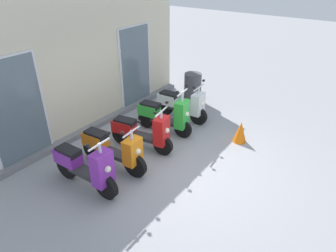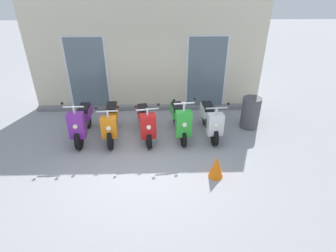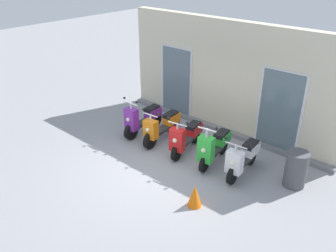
% 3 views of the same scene
% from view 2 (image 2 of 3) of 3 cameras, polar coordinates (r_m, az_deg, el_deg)
% --- Properties ---
extents(ground_plane, '(40.00, 40.00, 0.00)m').
position_cam_2_polar(ground_plane, '(6.63, -4.92, -7.12)').
color(ground_plane, '#939399').
extents(storefront_facade, '(7.00, 0.50, 3.33)m').
position_cam_2_polar(storefront_facade, '(8.59, -4.38, 13.77)').
color(storefront_facade, beige).
rests_on(storefront_facade, ground_plane).
extents(scooter_purple, '(0.55, 1.57, 1.27)m').
position_cam_2_polar(scooter_purple, '(7.55, -17.32, 0.84)').
color(scooter_purple, black).
rests_on(scooter_purple, ground_plane).
extents(scooter_orange, '(0.57, 1.62, 1.15)m').
position_cam_2_polar(scooter_orange, '(7.42, -11.61, 0.94)').
color(scooter_orange, black).
rests_on(scooter_orange, ground_plane).
extents(scooter_red, '(0.67, 1.54, 1.19)m').
position_cam_2_polar(scooter_red, '(7.29, -4.64, 0.89)').
color(scooter_red, black).
rests_on(scooter_red, ground_plane).
extents(scooter_green, '(0.58, 1.49, 1.31)m').
position_cam_2_polar(scooter_green, '(7.28, 2.50, 1.35)').
color(scooter_green, black).
rests_on(scooter_green, ground_plane).
extents(scooter_white, '(0.61, 1.51, 1.16)m').
position_cam_2_polar(scooter_white, '(7.46, 8.76, 1.36)').
color(scooter_white, black).
rests_on(scooter_white, ground_plane).
extents(traffic_cone, '(0.32, 0.32, 0.52)m').
position_cam_2_polar(traffic_cone, '(6.10, 9.93, -8.24)').
color(traffic_cone, orange).
rests_on(traffic_cone, ground_plane).
extents(trash_bin, '(0.51, 0.51, 0.89)m').
position_cam_2_polar(trash_bin, '(8.08, 16.58, 2.65)').
color(trash_bin, '#4C4C51').
rests_on(trash_bin, ground_plane).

